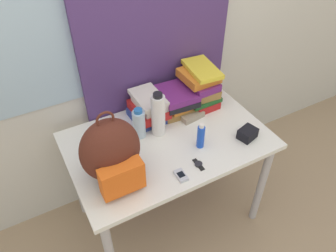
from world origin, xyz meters
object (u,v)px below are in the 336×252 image
(backpack, at_px, (111,153))
(sunscreen_bottle, at_px, (201,136))
(sunglasses_case, at_px, (193,117))
(sports_bottle, at_px, (158,115))
(wristwatch, at_px, (198,164))
(water_bottle, at_px, (139,124))
(book_stack_center, at_px, (176,100))
(book_stack_left, at_px, (149,108))
(cell_phone, at_px, (181,175))
(camera_pouch, at_px, (248,134))
(book_stack_right, at_px, (199,86))

(backpack, height_order, sunscreen_bottle, backpack)
(sunglasses_case, bearing_deg, sports_bottle, -177.71)
(wristwatch, bearing_deg, water_bottle, 115.87)
(book_stack_center, height_order, wristwatch, book_stack_center)
(sports_bottle, relative_size, sunglasses_case, 1.81)
(book_stack_left, height_order, cell_phone, book_stack_left)
(backpack, distance_m, water_bottle, 0.34)
(backpack, relative_size, water_bottle, 2.15)
(book_stack_center, distance_m, wristwatch, 0.50)
(backpack, distance_m, camera_pouch, 0.81)
(backpack, xyz_separation_m, book_stack_right, (0.73, 0.34, -0.04))
(book_stack_left, xyz_separation_m, water_bottle, (-0.12, -0.12, 0.01))
(book_stack_right, relative_size, camera_pouch, 2.39)
(book_stack_right, xyz_separation_m, water_bottle, (-0.48, -0.11, -0.04))
(wristwatch, bearing_deg, camera_pouch, 7.18)
(sunscreen_bottle, relative_size, cell_phone, 1.93)
(backpack, relative_size, book_stack_center, 1.42)
(backpack, bearing_deg, book_stack_right, 24.92)
(backpack, height_order, water_bottle, backpack)
(book_stack_left, xyz_separation_m, book_stack_center, (0.19, -0.00, -0.00))
(book_stack_left, height_order, sunscreen_bottle, book_stack_left)
(sunscreen_bottle, height_order, cell_phone, sunscreen_bottle)
(book_stack_left, xyz_separation_m, sunglasses_case, (0.24, -0.14, -0.06))
(camera_pouch, relative_size, wristwatch, 1.35)
(sports_bottle, bearing_deg, backpack, -151.27)
(book_stack_right, relative_size, sunglasses_case, 1.87)
(book_stack_right, height_order, camera_pouch, book_stack_right)
(sunscreen_bottle, bearing_deg, wristwatch, -125.99)
(book_stack_right, relative_size, water_bottle, 1.50)
(sports_bottle, distance_m, sunglasses_case, 0.27)
(backpack, xyz_separation_m, sunglasses_case, (0.60, 0.21, -0.16))
(backpack, height_order, book_stack_right, backpack)
(water_bottle, relative_size, cell_phone, 2.30)
(book_stack_left, height_order, book_stack_right, book_stack_right)
(backpack, relative_size, book_stack_right, 1.43)
(book_stack_center, bearing_deg, sports_bottle, -144.29)
(sports_bottle, distance_m, wristwatch, 0.37)
(sports_bottle, bearing_deg, sunglasses_case, 2.29)
(camera_pouch, bearing_deg, sunglasses_case, 121.87)
(book_stack_left, distance_m, water_bottle, 0.17)
(backpack, bearing_deg, sunglasses_case, 18.77)
(water_bottle, height_order, cell_phone, water_bottle)
(backpack, height_order, book_stack_left, backpack)
(sunglasses_case, bearing_deg, wristwatch, -117.51)
(wristwatch, bearing_deg, cell_phone, -168.60)
(backpack, distance_m, book_stack_right, 0.80)
(book_stack_center, relative_size, cell_phone, 3.48)
(water_bottle, bearing_deg, book_stack_right, 13.14)
(cell_phone, bearing_deg, sunglasses_case, 50.62)
(book_stack_left, bearing_deg, sports_bottle, -94.04)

